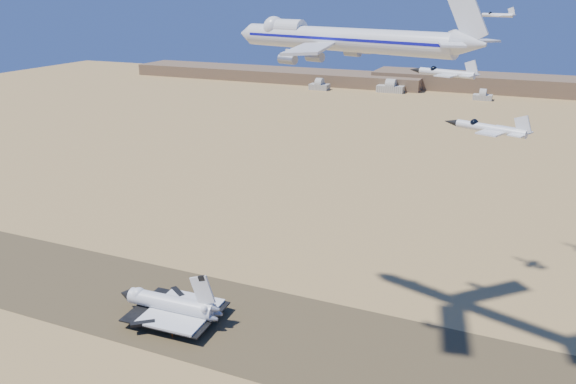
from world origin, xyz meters
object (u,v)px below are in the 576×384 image
at_px(carrier_747, 334,39).
at_px(chase_jet_b, 489,128).
at_px(shuttle, 170,305).
at_px(crew_b, 186,330).
at_px(crew_c, 172,335).
at_px(chase_jet_c, 438,38).
at_px(chase_jet_d, 497,15).
at_px(chase_jet_a, 445,73).
at_px(crew_a, 177,333).

bearing_deg(carrier_747, chase_jet_b, -34.01).
distance_m(shuttle, crew_b, 11.24).
xyz_separation_m(crew_c, chase_jet_c, (65.24, 72.61, 90.25)).
height_order(crew_b, chase_jet_d, chase_jet_d).
xyz_separation_m(shuttle, carrier_747, (50.22, 17.48, 88.24)).
height_order(carrier_747, chase_jet_d, carrier_747).
xyz_separation_m(carrier_747, chase_jet_a, (37.26, -42.73, -2.32)).
height_order(shuttle, chase_jet_c, chase_jet_c).
distance_m(crew_c, chase_jet_d, 158.59).
height_order(shuttle, crew_c, shuttle).
distance_m(crew_c, chase_jet_c, 132.95).
xyz_separation_m(crew_c, chase_jet_d, (81.85, 94.92, 97.17)).
relative_size(carrier_747, crew_b, 45.48).
bearing_deg(chase_jet_d, carrier_747, -96.59).
xyz_separation_m(shuttle, chase_jet_b, (97.53, -42.12, 79.53)).
xyz_separation_m(crew_b, chase_jet_d, (79.52, 90.60, 97.22)).
relative_size(crew_b, chase_jet_d, 0.13).
bearing_deg(crew_a, chase_jet_a, -108.55).
relative_size(chase_jet_a, chase_jet_d, 0.99).
height_order(crew_a, chase_jet_d, chase_jet_d).
bearing_deg(crew_a, shuttle, 37.30).
relative_size(chase_jet_b, chase_jet_d, 1.03).
bearing_deg(crew_c, crew_b, -89.49).
distance_m(crew_b, chase_jet_a, 121.14).
bearing_deg(crew_b, chase_jet_c, -46.16).
bearing_deg(shuttle, chase_jet_a, -18.48).
bearing_deg(chase_jet_b, crew_a, -179.53).
relative_size(crew_a, chase_jet_c, 0.11).
bearing_deg(chase_jet_b, shuttle, 177.99).
bearing_deg(chase_jet_a, shuttle, -176.64).
distance_m(chase_jet_a, chase_jet_c, 89.79).
relative_size(chase_jet_a, chase_jet_c, 0.97).
xyz_separation_m(chase_jet_a, chase_jet_c, (-15.47, 88.44, 0.16)).
bearing_deg(chase_jet_a, chase_jet_c, 119.38).
height_order(crew_c, chase_jet_c, chase_jet_c).
distance_m(crew_a, chase_jet_b, 127.85).
height_order(carrier_747, chase_jet_c, carrier_747).
height_order(carrier_747, crew_b, carrier_747).
bearing_deg(chase_jet_b, chase_jet_c, 124.97).
height_order(crew_c, chase_jet_a, chase_jet_a).
distance_m(carrier_747, chase_jet_b, 76.60).
height_order(crew_b, crew_c, crew_c).
relative_size(shuttle, carrier_747, 0.48).
xyz_separation_m(carrier_747, chase_jet_c, (21.78, 45.71, -2.16)).
distance_m(crew_c, chase_jet_a, 121.99).
bearing_deg(crew_a, crew_b, -39.96).
relative_size(carrier_747, crew_c, 43.10).
relative_size(carrier_747, chase_jet_c, 5.61).
height_order(shuttle, chase_jet_b, chase_jet_b).
relative_size(crew_a, chase_jet_b, 0.11).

